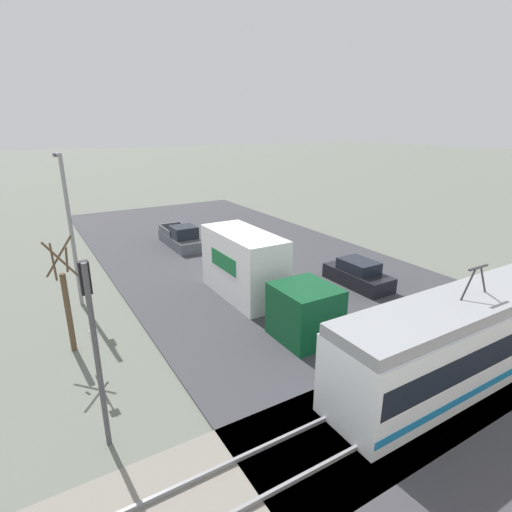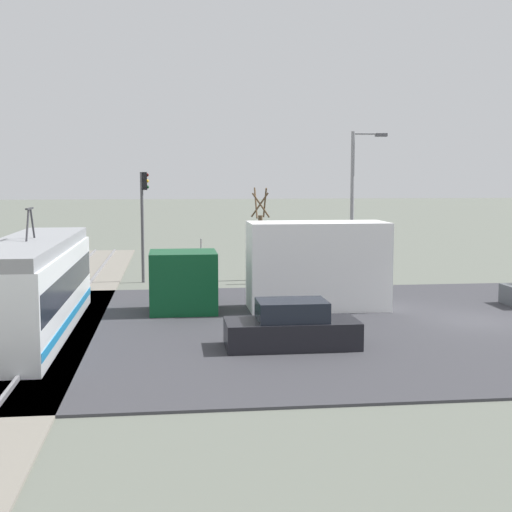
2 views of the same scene
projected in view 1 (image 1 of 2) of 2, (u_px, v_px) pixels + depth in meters
name	position (u px, v px, depth m)	size (l,w,h in m)	color
ground_plane	(246.00, 259.00, 29.32)	(320.00, 320.00, 0.00)	#60665B
road_surface	(246.00, 259.00, 29.30)	(18.82, 44.77, 0.08)	#38383D
rail_bed	(457.00, 376.00, 15.60)	(58.33, 4.40, 0.22)	gray
light_rail_tram	(465.00, 338.00, 15.12)	(12.36, 2.72, 4.50)	white
box_truck	(256.00, 274.00, 21.37)	(2.54, 9.96, 3.70)	#0C4723
pickup_truck	(181.00, 238.00, 31.99)	(1.98, 5.46, 1.78)	#4C5156
sedan_car_0	(358.00, 275.00, 24.26)	(1.90, 4.37, 1.56)	black
traffic_light_pole	(93.00, 334.00, 11.25)	(0.28, 0.47, 5.93)	#47474C
street_tree	(67.00, 302.00, 16.79)	(1.20, 1.00, 5.09)	brown
street_lamp_near_crossing	(69.00, 221.00, 20.69)	(0.36, 1.95, 8.09)	gray
no_parking_sign	(96.00, 353.00, 14.63)	(0.32, 0.08, 2.38)	gray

